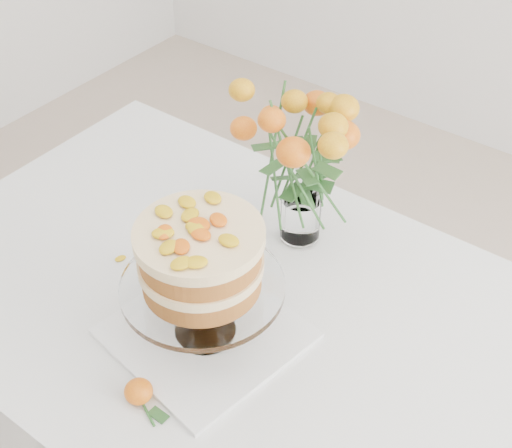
% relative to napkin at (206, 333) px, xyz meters
% --- Properties ---
extents(table, '(1.43, 0.93, 0.76)m').
position_rel_napkin_xyz_m(table, '(-0.03, 0.10, -0.09)').
color(table, tan).
rests_on(table, ground).
extents(napkin, '(0.38, 0.38, 0.01)m').
position_rel_napkin_xyz_m(napkin, '(0.00, 0.00, 0.00)').
color(napkin, white).
rests_on(napkin, table).
extents(cake_stand, '(0.31, 0.31, 0.28)m').
position_rel_napkin_xyz_m(cake_stand, '(0.00, 0.00, 0.19)').
color(cake_stand, white).
rests_on(cake_stand, napkin).
extents(rose_vase, '(0.34, 0.34, 0.45)m').
position_rel_napkin_xyz_m(rose_vase, '(-0.02, 0.35, 0.26)').
color(rose_vase, white).
rests_on(rose_vase, table).
extents(loose_rose_near, '(0.09, 0.05, 0.04)m').
position_rel_napkin_xyz_m(loose_rose_near, '(-0.13, 0.08, 0.02)').
color(loose_rose_near, yellow).
rests_on(loose_rose_near, table).
extents(loose_rose_far, '(0.09, 0.06, 0.04)m').
position_rel_napkin_xyz_m(loose_rose_far, '(0.00, -0.19, 0.02)').
color(loose_rose_far, '#DC4C0A').
rests_on(loose_rose_far, table).
extents(stray_petal_a, '(0.03, 0.02, 0.00)m').
position_rel_napkin_xyz_m(stray_petal_a, '(-0.15, 0.00, -0.00)').
color(stray_petal_a, gold).
rests_on(stray_petal_a, table).
extents(stray_petal_b, '(0.03, 0.02, 0.00)m').
position_rel_napkin_xyz_m(stray_petal_b, '(-0.05, -0.04, -0.00)').
color(stray_petal_b, gold).
rests_on(stray_petal_b, table).
extents(stray_petal_c, '(0.03, 0.02, 0.00)m').
position_rel_napkin_xyz_m(stray_petal_c, '(-0.01, -0.08, -0.00)').
color(stray_petal_c, gold).
rests_on(stray_petal_c, table).
extents(stray_petal_d, '(0.03, 0.02, 0.00)m').
position_rel_napkin_xyz_m(stray_petal_d, '(-0.29, 0.05, -0.00)').
color(stray_petal_d, gold).
rests_on(stray_petal_d, table).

